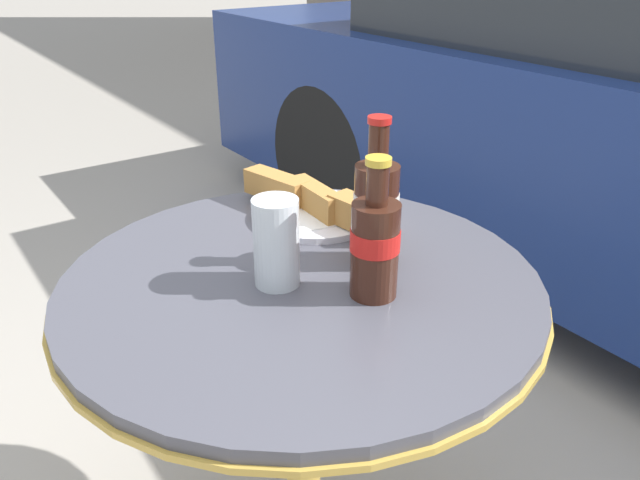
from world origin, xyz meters
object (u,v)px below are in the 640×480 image
object	(u,v)px
bistro_table	(302,357)
cola_bottle_left	(376,208)
cola_bottle_right	(375,244)
lunch_plate_near	(314,206)
drinking_glass	(276,246)

from	to	relation	value
bistro_table	cola_bottle_left	size ratio (longest dim) A/B	3.16
cola_bottle_left	cola_bottle_right	xyz separation A→B (m)	(0.08, -0.07, -0.01)
bistro_table	lunch_plate_near	distance (m)	0.28
bistro_table	cola_bottle_left	xyz separation A→B (m)	(0.03, 0.12, 0.25)
bistro_table	drinking_glass	world-z (taller)	drinking_glass
bistro_table	lunch_plate_near	world-z (taller)	lunch_plate_near
cola_bottle_right	bistro_table	bearing A→B (deg)	-152.70
bistro_table	cola_bottle_left	bearing A→B (deg)	75.80
cola_bottle_right	drinking_glass	bearing A→B (deg)	-138.44
bistro_table	cola_bottle_right	distance (m)	0.27
drinking_glass	lunch_plate_near	bearing A→B (deg)	132.04
cola_bottle_right	lunch_plate_near	xyz separation A→B (m)	(-0.28, 0.09, -0.06)
cola_bottle_left	cola_bottle_right	world-z (taller)	cola_bottle_left
cola_bottle_left	lunch_plate_near	size ratio (longest dim) A/B	0.73
cola_bottle_left	cola_bottle_right	distance (m)	0.10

